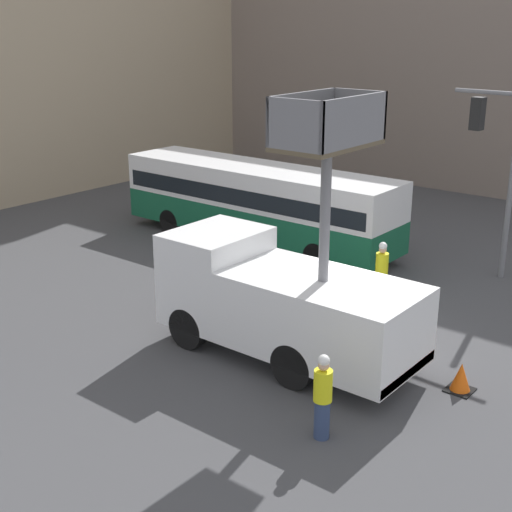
% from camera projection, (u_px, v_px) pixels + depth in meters
% --- Properties ---
extents(ground_plane, '(120.00, 120.00, 0.00)m').
position_uv_depth(ground_plane, '(347.00, 348.00, 18.33)').
color(ground_plane, '#424244').
extents(building_backdrop_side, '(10.00, 28.00, 13.95)m').
position_uv_depth(building_backdrop_side, '(474.00, 40.00, 37.26)').
color(building_backdrop_side, gray).
rests_on(building_backdrop_side, ground_plane).
extents(utility_truck, '(2.57, 6.64, 6.54)m').
position_uv_depth(utility_truck, '(282.00, 297.00, 17.43)').
color(utility_truck, white).
rests_on(utility_truck, ground_plane).
extents(city_bus, '(2.62, 11.17, 2.91)m').
position_uv_depth(city_bus, '(258.00, 199.00, 26.38)').
color(city_bus, '#145638').
rests_on(city_bus, ground_plane).
extents(traffic_light_pole, '(3.13, 2.88, 6.32)m').
position_uv_depth(traffic_light_pole, '(501.00, 153.00, 21.33)').
color(traffic_light_pole, slate).
rests_on(traffic_light_pole, ground_plane).
extents(road_worker_near_truck, '(0.38, 0.38, 1.85)m').
position_uv_depth(road_worker_near_truck, '(323.00, 397.00, 14.15)').
color(road_worker_near_truck, navy).
rests_on(road_worker_near_truck, ground_plane).
extents(road_worker_directing, '(0.38, 0.38, 1.87)m').
position_uv_depth(road_worker_directing, '(381.00, 272.00, 21.02)').
color(road_worker_directing, navy).
rests_on(road_worker_directing, ground_plane).
extents(traffic_cone_near_truck, '(0.60, 0.60, 0.68)m').
position_uv_depth(traffic_cone_near_truck, '(461.00, 378.00, 16.15)').
color(traffic_cone_near_truck, black).
rests_on(traffic_cone_near_truck, ground_plane).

